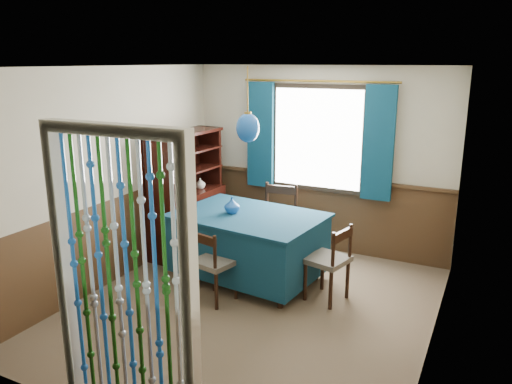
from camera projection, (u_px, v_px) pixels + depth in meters
The scene contains 22 objects.
floor at pixel (252, 307), 5.33m from camera, with size 4.00×4.00×0.00m, color brown.
ceiling at pixel (252, 67), 4.69m from camera, with size 4.00×4.00×0.00m, color silver.
wall_back at pixel (318, 160), 6.74m from camera, with size 3.60×3.60×0.00m, color beige.
wall_front at pixel (115, 266), 3.28m from camera, with size 3.60×3.60×0.00m, color beige.
wall_left at pixel (113, 177), 5.78m from camera, with size 4.00×4.00×0.00m, color beige.
wall_right at pixel (441, 219), 4.24m from camera, with size 4.00×4.00×0.00m, color beige.
wainscot_back at pixel (316, 213), 6.92m from camera, with size 3.60×3.60×0.00m, color #462E1A.
wainscot_front at pixel (124, 364), 3.48m from camera, with size 3.60×3.60×0.00m, color #462E1A.
wainscot_left at pixel (119, 238), 5.97m from camera, with size 4.00×4.00×0.00m, color #462E1A.
wainscot_right at pixel (431, 299), 4.44m from camera, with size 4.00×4.00×0.00m, color #462E1A.
window at pixel (318, 139), 6.62m from camera, with size 1.32×0.12×1.42m, color black.
doorway at pixel (123, 290), 3.38m from camera, with size 1.16×0.12×2.18m, color silver, non-canonical shape.
dining_table at pixel (248, 242), 5.91m from camera, with size 1.81×1.34×0.81m.
chair_near at pixel (213, 263), 5.37m from camera, with size 0.49×0.47×0.83m.
chair_far at pixel (277, 220), 6.57m from camera, with size 0.54×0.52×0.98m.
chair_left at pixel (188, 226), 6.44m from camera, with size 0.44×0.46×0.92m.
chair_right at pixel (329, 261), 5.39m from camera, with size 0.50×0.51×0.86m.
sideboard at pixel (187, 210), 6.82m from camera, with size 0.51×1.29×1.65m.
pendant_lamp at pixel (248, 128), 5.56m from camera, with size 0.26×0.26×0.84m.
vase_table at pixel (232, 206), 5.85m from camera, with size 0.17×0.17×0.17m, color #154994.
bowl_shelf at pixel (175, 174), 6.36m from camera, with size 0.23×0.23×0.06m, color beige.
vase_sideboard at pixel (200, 183), 6.94m from camera, with size 0.16×0.16×0.16m, color beige.
Camera 1 is at (2.18, -4.32, 2.56)m, focal length 35.00 mm.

